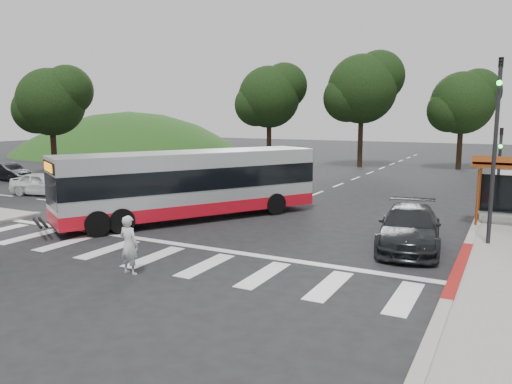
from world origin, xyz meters
The scene contains 16 objects.
ground centered at (0.00, 0.00, 0.00)m, with size 140.00×140.00×0.00m, color black.
curb_east centered at (9.00, 8.00, 0.07)m, with size 0.30×40.00×0.15m, color #9E9991.
curb_east_red centered at (9.00, -2.00, 0.08)m, with size 0.32×6.00×0.15m, color maroon.
hillside_nw centered at (-32.00, 30.00, 0.00)m, with size 44.00×44.00×10.00m, color #1D4014.
crosswalk_ladder centered at (0.00, -5.00, 0.01)m, with size 18.00×2.60×0.01m, color silver.
traffic_signal_ne_tall centered at (9.60, 1.49, 3.88)m, with size 0.18×0.37×6.50m.
traffic_signal_ne_short centered at (9.60, 8.49, 2.48)m, with size 0.18×0.37×4.00m.
tree_north_a centered at (-1.92, 26.07, 6.92)m, with size 6.60×6.15×10.17m.
tree_north_b centered at (6.07, 28.06, 5.66)m, with size 5.72×5.33×8.43m.
tree_north_c centered at (-9.92, 24.06, 6.29)m, with size 6.16×5.74×9.30m.
tree_west_a centered at (-21.93, 10.06, 5.66)m, with size 5.72×5.33×8.43m.
transit_bus centered at (-2.42, 0.59, 1.50)m, with size 2.52×11.62×3.00m, color #B2B5B7, non-canonical shape.
pedestrian centered at (0.51, -6.72, 0.87)m, with size 0.64×0.42×1.75m, color silver.
dark_sedan centered at (7.15, 0.03, 0.73)m, with size 2.03×5.00×1.45m, color #212427.
west_car_white centered at (-13.77, 2.09, 0.67)m, with size 1.58×3.92×1.33m, color silver.
west_car_black centered at (-21.30, 5.50, 0.60)m, with size 1.28×3.67×1.21m, color black.
Camera 1 is at (10.24, -17.44, 4.60)m, focal length 35.00 mm.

